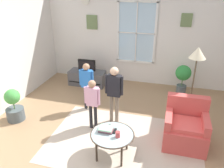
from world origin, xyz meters
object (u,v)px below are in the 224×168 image
tv_stand (87,78)px  potted_plant_by_window (183,76)px  coffee_table (112,135)px  cup (118,134)px  remote_near_books (115,131)px  potted_plant_corner (14,106)px  television (87,65)px  book_stack (106,129)px  armchair (185,128)px  remote_near_cup (110,127)px  person_pink_shirt (93,99)px  floor_lamp (197,61)px  person_blue_shirt (87,81)px  person_black_shirt (114,89)px

tv_stand → potted_plant_by_window: size_ratio=1.32×
coffee_table → cup: (0.11, -0.05, 0.08)m
remote_near_books → potted_plant_corner: potted_plant_corner is taller
potted_plant_by_window → television: bearing=-176.2°
book_stack → armchair: bearing=25.7°
television → armchair: size_ratio=0.59×
remote_near_cup → person_pink_shirt: 0.75m
television → armchair: (2.70, -1.97, -0.28)m
person_pink_shirt → potted_plant_corner: (-1.76, -0.15, -0.34)m
remote_near_books → tv_stand: bearing=120.2°
floor_lamp → tv_stand: bearing=155.7°
person_blue_shirt → person_black_shirt: (0.74, -0.36, 0.07)m
person_pink_shirt → book_stack: bearing=-53.6°
remote_near_books → floor_lamp: 2.07m
cup → armchair: bearing=34.2°
person_black_shirt → potted_plant_corner: person_black_shirt is taller
armchair → person_blue_shirt: person_blue_shirt is taller
person_pink_shirt → person_blue_shirt: size_ratio=0.95×
person_pink_shirt → potted_plant_by_window: bearing=51.0°
book_stack → remote_near_books: bearing=9.8°
cup → remote_near_cup: 0.30m
armchair → remote_near_cup: bearing=-157.9°
armchair → person_black_shirt: size_ratio=0.69×
armchair → coffee_table: 1.40m
potted_plant_corner → armchair: bearing=2.7°
remote_near_books → floor_lamp: floor_lamp is taller
floor_lamp → book_stack: bearing=-136.2°
potted_plant_by_window → person_pink_shirt: bearing=-129.0°
armchair → remote_near_cup: 1.41m
cup → person_blue_shirt: 1.81m
remote_near_cup → floor_lamp: bearing=42.1°
coffee_table → person_blue_shirt: person_blue_shirt is taller
television → coffee_table: bearing=-60.9°
remote_near_books → person_blue_shirt: bearing=127.5°
cup → person_blue_shirt: (-1.09, 1.43, 0.21)m
floor_lamp → potted_plant_by_window: bearing=95.0°
book_stack → tv_stand: bearing=117.4°
book_stack → floor_lamp: size_ratio=0.15×
book_stack → person_blue_shirt: (-0.85, 1.33, 0.23)m
person_blue_shirt → potted_plant_by_window: (2.15, 1.47, -0.22)m
remote_near_cup → television: bearing=119.2°
book_stack → cup: 0.26m
remote_near_cup → person_pink_shirt: person_pink_shirt is taller
armchair → remote_near_cup: size_ratio=6.21×
coffee_table → remote_near_cup: (-0.09, 0.17, 0.04)m
television → coffee_table: television is taller
remote_near_books → person_pink_shirt: size_ratio=0.13×
armchair → book_stack: armchair is taller
television → floor_lamp: bearing=-24.3°
remote_near_books → person_blue_shirt: person_blue_shirt is taller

